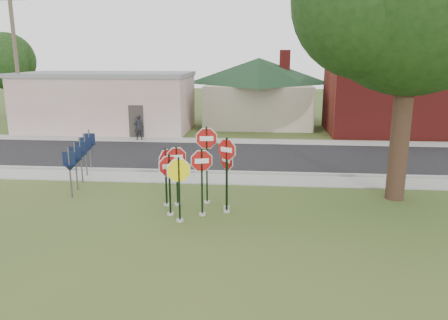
# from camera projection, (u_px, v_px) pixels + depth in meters

# --- Properties ---
(ground) EXTENTS (120.00, 120.00, 0.00)m
(ground) POSITION_uv_depth(u_px,v_px,m) (188.00, 226.00, 14.18)
(ground) COLOR #2E4B1C
(ground) RESTS_ON ground
(sidewalk_near) EXTENTS (60.00, 1.60, 0.06)m
(sidewalk_near) POSITION_uv_depth(u_px,v_px,m) (209.00, 179.00, 19.50)
(sidewalk_near) COLOR gray
(sidewalk_near) RESTS_ON ground
(road) EXTENTS (60.00, 7.00, 0.04)m
(road) POSITION_uv_depth(u_px,v_px,m) (219.00, 156.00, 23.86)
(road) COLOR black
(road) RESTS_ON ground
(sidewalk_far) EXTENTS (60.00, 1.60, 0.06)m
(sidewalk_far) POSITION_uv_depth(u_px,v_px,m) (225.00, 141.00, 28.02)
(sidewalk_far) COLOR gray
(sidewalk_far) RESTS_ON ground
(curb) EXTENTS (60.00, 0.20, 0.14)m
(curb) POSITION_uv_depth(u_px,v_px,m) (211.00, 172.00, 20.46)
(curb) COLOR gray
(curb) RESTS_ON ground
(stop_sign_center) EXTENTS (0.99, 0.29, 2.46)m
(stop_sign_center) POSITION_uv_depth(u_px,v_px,m) (202.00, 173.00, 14.79)
(stop_sign_center) COLOR #9F9E95
(stop_sign_center) RESTS_ON ground
(stop_sign_yellow) EXTENTS (1.04, 0.38, 2.31)m
(stop_sign_yellow) POSITION_uv_depth(u_px,v_px,m) (179.00, 181.00, 14.26)
(stop_sign_yellow) COLOR #9F9E95
(stop_sign_yellow) RESTS_ON ground
(stop_sign_left) EXTENTS (0.90, 0.48, 2.26)m
(stop_sign_left) POSITION_uv_depth(u_px,v_px,m) (169.00, 177.00, 14.85)
(stop_sign_left) COLOR #9F9E95
(stop_sign_left) RESTS_ON ground
(stop_sign_right) EXTENTS (0.87, 0.58, 2.78)m
(stop_sign_right) POSITION_uv_depth(u_px,v_px,m) (227.00, 165.00, 15.04)
(stop_sign_right) COLOR #9F9E95
(stop_sign_right) RESTS_ON ground
(stop_sign_back_right) EXTENTS (1.06, 0.24, 3.01)m
(stop_sign_back_right) POSITION_uv_depth(u_px,v_px,m) (207.00, 154.00, 15.94)
(stop_sign_back_right) COLOR #9F9E95
(stop_sign_back_right) RESTS_ON ground
(stop_sign_back_left) EXTENTS (0.95, 0.26, 2.32)m
(stop_sign_back_left) POSITION_uv_depth(u_px,v_px,m) (177.00, 168.00, 15.87)
(stop_sign_back_left) COLOR #9F9E95
(stop_sign_back_left) RESTS_ON ground
(stop_sign_far_right) EXTENTS (0.66, 0.82, 2.34)m
(stop_sign_far_right) POSITION_uv_depth(u_px,v_px,m) (227.00, 170.00, 15.49)
(stop_sign_far_right) COLOR #9F9E95
(stop_sign_far_right) RESTS_ON ground
(stop_sign_far_left) EXTENTS (0.39, 1.02, 2.27)m
(stop_sign_far_left) POSITION_uv_depth(u_px,v_px,m) (166.00, 169.00, 15.79)
(stop_sign_far_left) COLOR #9F9E95
(stop_sign_far_left) RESTS_ON ground
(route_sign_row) EXTENTS (1.43, 4.63, 2.00)m
(route_sign_row) POSITION_uv_depth(u_px,v_px,m) (81.00, 155.00, 18.71)
(route_sign_row) COLOR #59595E
(route_sign_row) RESTS_ON ground
(building_stucco) EXTENTS (12.20, 6.20, 4.20)m
(building_stucco) POSITION_uv_depth(u_px,v_px,m) (107.00, 101.00, 31.87)
(building_stucco) COLOR beige
(building_stucco) RESTS_ON ground
(building_house) EXTENTS (11.60, 11.60, 6.20)m
(building_house) POSITION_uv_depth(u_px,v_px,m) (259.00, 78.00, 34.46)
(building_house) COLOR #B9B093
(building_house) RESTS_ON ground
(building_brick) EXTENTS (10.20, 6.20, 4.75)m
(building_brick) POSITION_uv_depth(u_px,v_px,m) (401.00, 99.00, 30.51)
(building_brick) COLOR maroon
(building_brick) RESTS_ON ground
(utility_pole_near) EXTENTS (2.20, 0.26, 9.50)m
(utility_pole_near) POSITION_uv_depth(u_px,v_px,m) (16.00, 62.00, 28.93)
(utility_pole_near) COLOR #4A3C31
(utility_pole_near) RESTS_ON ground
(bg_tree_left) EXTENTS (4.90, 4.90, 7.35)m
(bg_tree_left) POSITION_uv_depth(u_px,v_px,m) (6.00, 61.00, 37.98)
(bg_tree_left) COLOR black
(bg_tree_left) RESTS_ON ground
(pedestrian) EXTENTS (0.71, 0.60, 1.65)m
(pedestrian) POSITION_uv_depth(u_px,v_px,m) (139.00, 127.00, 28.09)
(pedestrian) COLOR black
(pedestrian) RESTS_ON sidewalk_far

